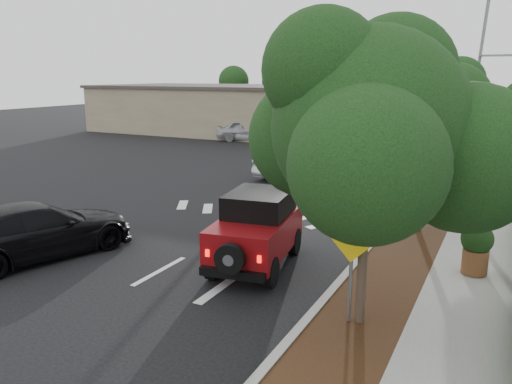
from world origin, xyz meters
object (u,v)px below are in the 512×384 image
Objects in this scene: black_suv_oncoming at (37,230)px; speed_hump_sign at (351,249)px; red_jeep at (258,228)px; silver_suv_ahead at (372,172)px.

speed_hump_sign is at bearing -161.81° from black_suv_oncoming.
red_jeep is 6.39m from black_suv_oncoming.
red_jeep is 0.74× the size of black_suv_oncoming.
silver_suv_ahead is 13.78m from speed_hump_sign.
speed_hump_sign is (2.98, -13.42, 0.99)m from silver_suv_ahead.
red_jeep is 0.80× the size of silver_suv_ahead.
red_jeep is at bearing 150.10° from speed_hump_sign.
speed_hump_sign is at bearing -84.78° from silver_suv_ahead.
red_jeep is 4.12m from speed_hump_sign.
speed_hump_sign is at bearing -44.59° from red_jeep.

